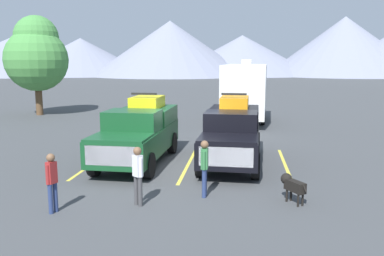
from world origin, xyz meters
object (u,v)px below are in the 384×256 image
pickup_truck_b (232,132)px  camper_trailer_a (245,90)px  person_b (52,179)px  dog (292,184)px  person_c (138,172)px  pickup_truck_a (139,131)px  person_a (205,165)px

pickup_truck_b → camper_trailer_a: bearing=86.9°
person_b → dog: person_b is taller
camper_trailer_a → person_c: (-2.94, -15.13, -1.12)m
camper_trailer_a → dog: size_ratio=9.01×
pickup_truck_b → camper_trailer_a: (0.55, 10.06, 0.88)m
pickup_truck_a → person_a: size_ratio=3.40×
pickup_truck_b → camper_trailer_a: camper_trailer_a is taller
pickup_truck_b → dog: bearing=-67.9°
pickup_truck_b → person_a: bearing=-99.3°
pickup_truck_b → person_c: size_ratio=3.51×
pickup_truck_b → person_c: 5.61m
pickup_truck_b → person_c: (-2.39, -5.07, -0.24)m
pickup_truck_b → person_a: size_ratio=3.45×
person_a → dog: (2.43, -0.16, -0.43)m
pickup_truck_a → person_b: size_ratio=3.58×
pickup_truck_b → dog: pickup_truck_b is taller
dog → pickup_truck_b: bearing=112.1°
camper_trailer_a → dog: bearing=-85.2°
person_b → pickup_truck_b: bearing=52.8°
pickup_truck_a → camper_trailer_a: 11.24m
camper_trailer_a → person_c: size_ratio=4.61×
pickup_truck_a → person_b: pickup_truck_a is taller
camper_trailer_a → person_a: size_ratio=4.53×
person_a → person_b: bearing=-155.6°
person_b → person_c: size_ratio=0.97×
person_a → person_c: bearing=-151.6°
pickup_truck_b → camper_trailer_a: size_ratio=0.76×
dog → person_b: bearing=-165.9°
person_b → person_a: bearing=24.4°
pickup_truck_b → pickup_truck_a: bearing=-174.0°
pickup_truck_b → dog: 4.69m
person_a → dog: 2.47m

